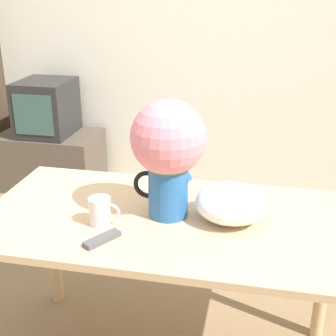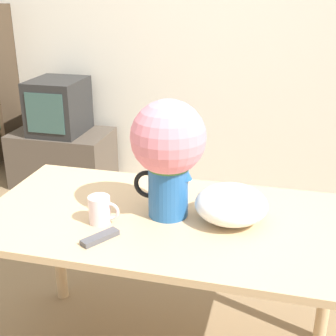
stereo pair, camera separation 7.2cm
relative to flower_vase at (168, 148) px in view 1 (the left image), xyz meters
name	(u,v)px [view 1 (the left image)]	position (x,y,z in m)	size (l,w,h in m)	color
wall_back	(202,24)	(-0.17, 2.08, 0.27)	(8.00, 0.05, 2.60)	silver
table	(167,239)	(0.00, -0.02, -0.38)	(1.47, 0.77, 0.75)	tan
flower_vase	(168,148)	(0.00, 0.00, 0.00)	(0.29, 0.29, 0.47)	#235B9E
coffee_mug	(101,211)	(-0.23, -0.13, -0.22)	(0.12, 0.08, 0.11)	silver
white_bowl	(231,203)	(0.25, 0.01, -0.21)	(0.28, 0.28, 0.14)	white
remote_control	(102,239)	(-0.19, -0.25, -0.27)	(0.11, 0.15, 0.02)	#4C4C51
tv_stand	(52,160)	(-1.36, 1.73, -0.80)	(0.79, 0.50, 0.46)	#4C4238
tv_set	(46,108)	(-1.36, 1.72, -0.36)	(0.40, 0.46, 0.43)	black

